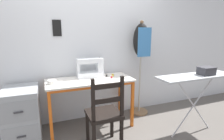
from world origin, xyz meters
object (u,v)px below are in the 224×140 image
thread_spool_mid_table (112,77)px  thread_spool_far_edge (113,75)px  wooden_chair (104,115)px  dress_form (141,48)px  thread_spool_near_machine (107,76)px  fabric_bowl (52,82)px  scissors (124,78)px  filing_cabinet (23,114)px  storage_box (206,71)px  sewing_machine (91,68)px  ironing_board (196,79)px

thread_spool_mid_table → thread_spool_far_edge: size_ratio=0.88×
thread_spool_far_edge → wooden_chair: (-0.34, -0.61, -0.32)m
dress_form → thread_spool_far_edge: bearing=-169.1°
thread_spool_near_machine → thread_spool_mid_table: bearing=-71.5°
wooden_chair → thread_spool_far_edge: bearing=60.4°
thread_spool_mid_table → thread_spool_far_edge: (0.05, 0.09, 0.00)m
fabric_bowl → scissors: bearing=-5.1°
scissors → thread_spool_mid_table: bearing=153.3°
fabric_bowl → thread_spool_far_edge: (0.90, 0.08, -0.01)m
filing_cabinet → storage_box: bearing=-16.9°
thread_spool_near_machine → thread_spool_far_edge: bearing=-18.9°
wooden_chair → fabric_bowl: bearing=136.4°
sewing_machine → thread_spool_near_machine: size_ratio=11.27×
wooden_chair → storage_box: size_ratio=4.49×
fabric_bowl → storage_box: 2.09m
wooden_chair → scissors: bearing=44.1°
fabric_bowl → filing_cabinet: (-0.40, 0.05, -0.42)m
thread_spool_far_edge → dress_form: 0.69m
dress_form → fabric_bowl: bearing=-172.8°
wooden_chair → filing_cabinet: (-0.95, 0.58, -0.09)m
sewing_machine → thread_spool_mid_table: sewing_machine is taller
thread_spool_mid_table → storage_box: 1.32m
fabric_bowl → storage_box: bearing=-18.9°
storage_box → sewing_machine: bearing=148.3°
wooden_chair → dress_form: 1.35m
filing_cabinet → ironing_board: (2.23, -0.70, 0.45)m
thread_spool_near_machine → dress_form: 0.76m
fabric_bowl → ironing_board: 1.95m
ironing_board → dress_form: bearing=114.6°
thread_spool_mid_table → storage_box: bearing=-30.7°
thread_spool_near_machine → filing_cabinet: thread_spool_near_machine is taller
thread_spool_far_edge → filing_cabinet: bearing=-178.6°
fabric_bowl → thread_spool_near_machine: (0.81, 0.11, -0.01)m
wooden_chair → storage_box: (1.42, -0.15, 0.46)m
thread_spool_mid_table → dress_form: bearing=17.8°
filing_cabinet → thread_spool_far_edge: bearing=1.4°
fabric_bowl → filing_cabinet: bearing=173.4°
fabric_bowl → thread_spool_mid_table: 0.85m
wooden_chair → sewing_machine: bearing=87.2°
dress_form → storage_box: bearing=-58.7°
thread_spool_far_edge → filing_cabinet: size_ratio=0.06×
fabric_bowl → scissors: (1.01, -0.09, -0.03)m
scissors → filing_cabinet: bearing=174.5°
sewing_machine → thread_spool_mid_table: size_ratio=10.74×
fabric_bowl → thread_spool_near_machine: 0.82m
fabric_bowl → wooden_chair: (0.56, -0.53, -0.33)m
fabric_bowl → thread_spool_near_machine: bearing=7.6°
sewing_machine → storage_box: size_ratio=1.97×
thread_spool_near_machine → thread_spool_far_edge: thread_spool_far_edge is taller
sewing_machine → thread_spool_near_machine: (0.22, -0.07, -0.12)m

